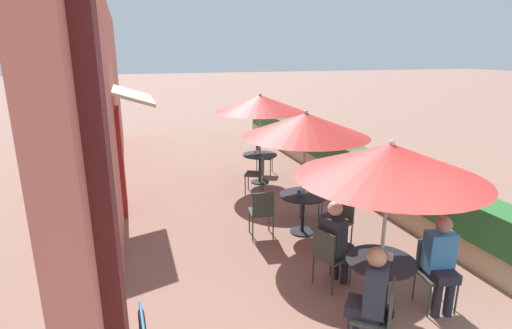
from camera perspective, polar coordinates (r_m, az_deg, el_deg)
cafe_facade_wall at (r=8.80m, az=-20.25°, el=7.90°), size 0.98×13.77×4.20m
planter_hedge at (r=10.39m, az=11.17°, el=0.92°), size 0.60×12.77×1.01m
patio_table_near at (r=5.28m, az=17.27°, el=-14.62°), size 0.84×0.84×0.72m
patio_umbrella_near at (r=4.74m, az=18.66°, el=0.46°), size 2.16×2.16×2.22m
cafe_chair_near_left at (r=4.65m, az=17.23°, el=-19.60°), size 0.56×0.56×0.87m
seated_patron_near_left at (r=4.56m, az=15.94°, el=-17.67°), size 0.51×0.50×1.25m
cafe_chair_near_right at (r=5.69m, az=24.10°, el=-13.32°), size 0.46×0.46×0.87m
seated_patron_near_right at (r=5.53m, az=24.90°, el=-12.29°), size 0.39×0.45×1.25m
cafe_chair_near_back at (r=5.64m, az=10.36°, el=-12.35°), size 0.51×0.51×0.87m
seated_patron_near_back at (r=5.64m, az=11.23°, el=-10.46°), size 0.48×0.44×1.25m
coffee_cup_near at (r=5.22m, az=18.64°, el=-12.36°), size 0.07×0.07×0.09m
patio_table_mid at (r=7.18m, az=6.74°, el=-5.63°), size 0.84×0.84×0.72m
patio_umbrella_mid at (r=6.79m, az=7.12°, el=5.64°), size 2.16×2.16×2.22m
cafe_chair_mid_left at (r=6.79m, az=11.89°, el=-7.40°), size 0.52×0.52×0.87m
cafe_chair_mid_right at (r=7.90m, az=7.46°, el=-3.83°), size 0.56×0.56×0.87m
cafe_chair_mid_back at (r=6.95m, az=0.85°, el=-6.51°), size 0.45×0.45×0.87m
coffee_cup_mid at (r=7.07m, az=6.18°, el=-4.03°), size 0.07×0.07×0.09m
patio_table_far at (r=9.85m, az=0.56°, el=0.45°), size 0.84×0.84×0.72m
patio_umbrella_far at (r=9.57m, az=0.58°, el=8.71°), size 2.16×2.16×2.22m
cafe_chair_far_left at (r=10.60m, az=0.84°, el=1.41°), size 0.54×0.54×0.87m
cafe_chair_far_right at (r=9.13m, az=0.23°, el=-0.98°), size 0.54×0.54×0.87m
coffee_cup_far at (r=9.76m, az=-0.07°, el=1.66°), size 0.07×0.07×0.09m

